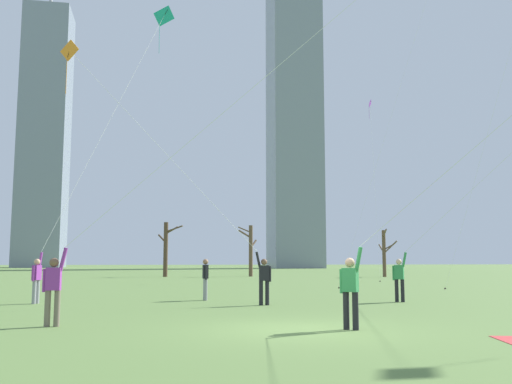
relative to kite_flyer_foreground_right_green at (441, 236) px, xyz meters
name	(u,v)px	position (x,y,z in m)	size (l,w,h in m)	color
ground_plane	(303,330)	(-7.27, -7.08, -2.48)	(400.00, 400.00, 0.00)	#5B7A3D
kite_flyer_foreground_right_green	(441,236)	(0.00, 0.00, 0.00)	(13.47, 6.57, 15.30)	black
kite_flyer_foreground_left_blue	(449,198)	(-4.13, -8.10, 0.48)	(14.28, 5.83, 14.66)	black
kite_flyer_midfield_center_orange	(233,242)	(-7.80, 0.55, -0.27)	(8.03, 3.66, 10.49)	black
kite_flyer_midfield_right_teal	(62,225)	(-14.11, 3.09, 0.43)	(5.15, 6.00, 14.19)	gray
kite_flyer_midfield_left_yellow	(123,223)	(-11.41, -5.46, -0.01)	(13.82, 0.81, 14.09)	#726656
bystander_watching_nearby	(205,277)	(-8.58, 2.94, -1.57)	(0.22, 0.51, 1.62)	gray
distant_kite_drifting_left_purple	(371,127)	(7.06, 24.11, 10.10)	(1.56, 4.69, 15.13)	purple
bare_tree_far_right_edge	(166,248)	(-9.32, 36.19, 0.32)	(2.38, 1.92, 5.25)	#4C3828
bare_tree_left_of_center	(384,252)	(11.29, 32.06, -0.07)	(1.72, 3.23, 4.60)	brown
bare_tree_rightmost	(250,249)	(-1.08, 36.04, 0.21)	(1.95, 0.94, 5.02)	brown
skyline_tall_tower	(294,102)	(18.46, 95.06, 32.54)	(10.25, 9.91, 75.75)	gray
skyline_wide_slab	(45,136)	(-35.50, 115.81, 27.59)	(10.13, 11.24, 69.04)	gray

